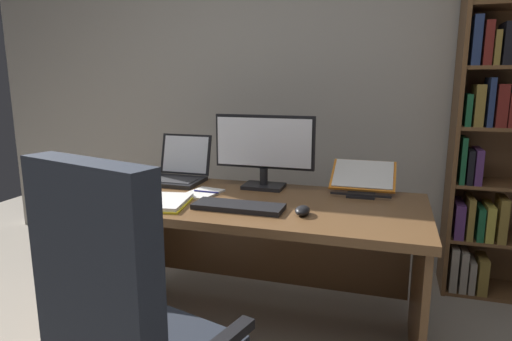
{
  "coord_description": "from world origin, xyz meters",
  "views": [
    {
      "loc": [
        0.62,
        -0.86,
        1.33
      ],
      "look_at": [
        0.01,
        1.1,
        0.9
      ],
      "focal_mm": 30.97,
      "sensor_mm": 36.0,
      "label": 1
    }
  ],
  "objects_px": {
    "laptop": "(178,172)",
    "pen": "(206,192)",
    "notepad": "(203,193)",
    "desk": "(262,234)",
    "open_binder": "(142,201)",
    "keyboard": "(239,207)",
    "computer_mouse": "(302,210)",
    "monitor": "(264,151)",
    "reading_stand_with_book": "(363,178)",
    "bookshelf": "(510,127)"
  },
  "relations": [
    {
      "from": "reading_stand_with_book",
      "to": "open_binder",
      "type": "relative_size",
      "value": 0.69
    },
    {
      "from": "bookshelf",
      "to": "open_binder",
      "type": "distance_m",
      "value": 2.14
    },
    {
      "from": "laptop",
      "to": "pen",
      "type": "xyz_separation_m",
      "value": [
        0.28,
        -0.23,
        -0.04
      ]
    },
    {
      "from": "keyboard",
      "to": "notepad",
      "type": "bearing_deg",
      "value": 143.22
    },
    {
      "from": "keyboard",
      "to": "computer_mouse",
      "type": "distance_m",
      "value": 0.3
    },
    {
      "from": "bookshelf",
      "to": "keyboard",
      "type": "xyz_separation_m",
      "value": [
        -1.32,
        -1.07,
        -0.3
      ]
    },
    {
      "from": "open_binder",
      "to": "pen",
      "type": "bearing_deg",
      "value": 38.84
    },
    {
      "from": "laptop",
      "to": "notepad",
      "type": "distance_m",
      "value": 0.35
    },
    {
      "from": "desk",
      "to": "monitor",
      "type": "relative_size",
      "value": 2.93
    },
    {
      "from": "bookshelf",
      "to": "computer_mouse",
      "type": "xyz_separation_m",
      "value": [
        -1.02,
        -1.07,
        -0.29
      ]
    },
    {
      "from": "laptop",
      "to": "reading_stand_with_book",
      "type": "relative_size",
      "value": 0.99
    },
    {
      "from": "open_binder",
      "to": "notepad",
      "type": "height_order",
      "value": "open_binder"
    },
    {
      "from": "desk",
      "to": "pen",
      "type": "bearing_deg",
      "value": -172.87
    },
    {
      "from": "laptop",
      "to": "computer_mouse",
      "type": "relative_size",
      "value": 3.17
    },
    {
      "from": "bookshelf",
      "to": "pen",
      "type": "bearing_deg",
      "value": -150.92
    },
    {
      "from": "notepad",
      "to": "keyboard",
      "type": "bearing_deg",
      "value": -36.78
    },
    {
      "from": "monitor",
      "to": "open_binder",
      "type": "xyz_separation_m",
      "value": [
        -0.47,
        -0.47,
        -0.2
      ]
    },
    {
      "from": "desk",
      "to": "reading_stand_with_book",
      "type": "bearing_deg",
      "value": 28.33
    },
    {
      "from": "bookshelf",
      "to": "reading_stand_with_book",
      "type": "relative_size",
      "value": 6.25
    },
    {
      "from": "bookshelf",
      "to": "keyboard",
      "type": "relative_size",
      "value": 4.97
    },
    {
      "from": "bookshelf",
      "to": "notepad",
      "type": "relative_size",
      "value": 9.94
    },
    {
      "from": "monitor",
      "to": "keyboard",
      "type": "height_order",
      "value": "monitor"
    },
    {
      "from": "computer_mouse",
      "to": "pen",
      "type": "distance_m",
      "value": 0.58
    },
    {
      "from": "desk",
      "to": "laptop",
      "type": "xyz_separation_m",
      "value": [
        -0.57,
        0.2,
        0.25
      ]
    },
    {
      "from": "computer_mouse",
      "to": "notepad",
      "type": "distance_m",
      "value": 0.6
    },
    {
      "from": "laptop",
      "to": "keyboard",
      "type": "height_order",
      "value": "laptop"
    },
    {
      "from": "monitor",
      "to": "notepad",
      "type": "xyz_separation_m",
      "value": [
        -0.27,
        -0.22,
        -0.2
      ]
    },
    {
      "from": "computer_mouse",
      "to": "bookshelf",
      "type": "bearing_deg",
      "value": 46.46
    },
    {
      "from": "keyboard",
      "to": "pen",
      "type": "height_order",
      "value": "keyboard"
    },
    {
      "from": "bookshelf",
      "to": "laptop",
      "type": "relative_size",
      "value": 6.34
    },
    {
      "from": "notepad",
      "to": "bookshelf",
      "type": "bearing_deg",
      "value": 28.77
    },
    {
      "from": "monitor",
      "to": "open_binder",
      "type": "height_order",
      "value": "monitor"
    },
    {
      "from": "laptop",
      "to": "computer_mouse",
      "type": "height_order",
      "value": "laptop"
    },
    {
      "from": "keyboard",
      "to": "pen",
      "type": "xyz_separation_m",
      "value": [
        -0.25,
        0.2,
        0.0
      ]
    },
    {
      "from": "reading_stand_with_book",
      "to": "notepad",
      "type": "relative_size",
      "value": 1.59
    },
    {
      "from": "monitor",
      "to": "notepad",
      "type": "distance_m",
      "value": 0.4
    },
    {
      "from": "pen",
      "to": "laptop",
      "type": "bearing_deg",
      "value": 140.42
    },
    {
      "from": "computer_mouse",
      "to": "reading_stand_with_book",
      "type": "distance_m",
      "value": 0.55
    },
    {
      "from": "bookshelf",
      "to": "monitor",
      "type": "bearing_deg",
      "value": -153.78
    },
    {
      "from": "monitor",
      "to": "keyboard",
      "type": "bearing_deg",
      "value": -90.0
    },
    {
      "from": "desk",
      "to": "monitor",
      "type": "xyz_separation_m",
      "value": [
        -0.04,
        0.19,
        0.41
      ]
    },
    {
      "from": "reading_stand_with_book",
      "to": "pen",
      "type": "xyz_separation_m",
      "value": [
        -0.77,
        -0.3,
        -0.06
      ]
    },
    {
      "from": "monitor",
      "to": "pen",
      "type": "relative_size",
      "value": 3.96
    },
    {
      "from": "bookshelf",
      "to": "notepad",
      "type": "xyz_separation_m",
      "value": [
        -1.59,
        -0.87,
        -0.31
      ]
    },
    {
      "from": "keyboard",
      "to": "computer_mouse",
      "type": "relative_size",
      "value": 4.04
    },
    {
      "from": "keyboard",
      "to": "open_binder",
      "type": "relative_size",
      "value": 0.86
    },
    {
      "from": "computer_mouse",
      "to": "reading_stand_with_book",
      "type": "xyz_separation_m",
      "value": [
        0.22,
        0.5,
        0.06
      ]
    },
    {
      "from": "monitor",
      "to": "computer_mouse",
      "type": "height_order",
      "value": "monitor"
    },
    {
      "from": "desk",
      "to": "open_binder",
      "type": "height_order",
      "value": "open_binder"
    },
    {
      "from": "monitor",
      "to": "notepad",
      "type": "relative_size",
      "value": 2.64
    }
  ]
}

